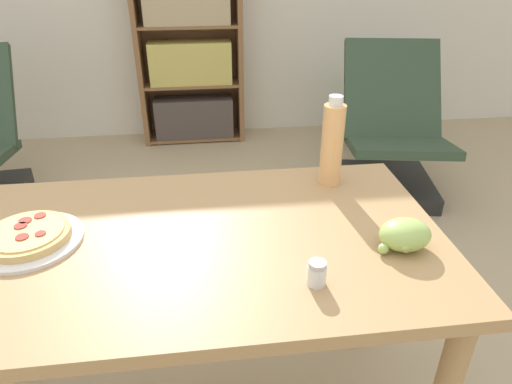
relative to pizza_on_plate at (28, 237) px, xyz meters
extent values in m
cube|color=tan|center=(0.37, -0.03, -0.03)|extent=(1.33, 0.72, 0.03)
cylinder|color=tan|center=(-0.24, 0.27, -0.41)|extent=(0.06, 0.06, 0.72)
cylinder|color=tan|center=(0.98, 0.27, -0.41)|extent=(0.06, 0.06, 0.72)
cylinder|color=white|center=(0.00, 0.00, -0.01)|extent=(0.26, 0.26, 0.01)
cylinder|color=#DBB26B|center=(0.00, 0.00, 0.01)|extent=(0.21, 0.21, 0.02)
cylinder|color=#EACC7A|center=(0.00, 0.00, 0.02)|extent=(0.18, 0.18, 0.00)
cylinder|color=#A83328|center=(0.04, -0.02, 0.02)|extent=(0.03, 0.03, 0.00)
cylinder|color=#A83328|center=(0.02, 0.07, 0.02)|extent=(0.03, 0.03, 0.00)
cylinder|color=#A83328|center=(0.00, -0.03, 0.02)|extent=(0.03, 0.03, 0.00)
cylinder|color=#A83328|center=(-0.02, 0.05, 0.02)|extent=(0.03, 0.03, 0.00)
cylinder|color=#A83328|center=(-0.02, 0.02, 0.02)|extent=(0.03, 0.03, 0.00)
ellipsoid|color=#A8CC66|center=(0.91, -0.14, 0.02)|extent=(0.12, 0.10, 0.08)
sphere|color=#A8CC66|center=(0.90, -0.12, 0.00)|extent=(0.02, 0.02, 0.02)
sphere|color=#A8CC66|center=(0.87, -0.13, 0.04)|extent=(0.02, 0.02, 0.02)
sphere|color=#A8CC66|center=(0.92, -0.14, 0.02)|extent=(0.03, 0.03, 0.03)
sphere|color=#A8CC66|center=(0.90, -0.17, 0.01)|extent=(0.02, 0.02, 0.02)
sphere|color=#A8CC66|center=(0.93, -0.12, 0.04)|extent=(0.02, 0.02, 0.02)
sphere|color=#A8CC66|center=(0.89, -0.13, 0.02)|extent=(0.02, 0.02, 0.02)
sphere|color=#A8CC66|center=(0.86, -0.13, 0.03)|extent=(0.02, 0.02, 0.02)
sphere|color=#A8CC66|center=(0.88, -0.11, 0.01)|extent=(0.03, 0.03, 0.03)
sphere|color=#A8CC66|center=(0.85, -0.16, 0.00)|extent=(0.03, 0.03, 0.03)
sphere|color=#A8CC66|center=(0.90, -0.12, 0.03)|extent=(0.03, 0.03, 0.03)
sphere|color=#A8CC66|center=(0.89, -0.17, 0.02)|extent=(0.03, 0.03, 0.03)
cylinder|color=#EFB270|center=(0.82, 0.21, 0.11)|extent=(0.06, 0.06, 0.25)
cylinder|color=white|center=(0.82, 0.21, 0.24)|extent=(0.04, 0.04, 0.03)
cylinder|color=white|center=(0.67, -0.24, 0.01)|extent=(0.04, 0.04, 0.05)
cylinder|color=#B7B7BC|center=(0.67, -0.24, 0.04)|extent=(0.04, 0.04, 0.01)
cube|color=black|center=(1.58, 1.43, -0.72)|extent=(0.62, 0.63, 0.10)
cube|color=#334733|center=(1.58, 1.35, -0.41)|extent=(0.66, 0.59, 0.14)
cube|color=#334733|center=(1.62, 1.65, -0.17)|extent=(0.64, 0.50, 0.55)
cube|color=brown|center=(0.02, 2.51, -0.12)|extent=(0.04, 0.28, 1.32)
cube|color=brown|center=(0.76, 2.51, -0.12)|extent=(0.04, 0.28, 1.32)
cube|color=brown|center=(0.39, 2.65, -0.12)|extent=(0.78, 0.01, 1.32)
cube|color=brown|center=(0.39, 2.51, -0.75)|extent=(0.70, 0.26, 0.02)
cube|color=#4C423D|center=(0.39, 2.49, -0.59)|extent=(0.60, 0.19, 0.31)
cube|color=brown|center=(0.39, 2.51, -0.33)|extent=(0.70, 0.26, 0.02)
cube|color=#CCBC5B|center=(0.39, 2.49, -0.17)|extent=(0.60, 0.19, 0.31)
cube|color=brown|center=(0.39, 2.51, 0.10)|extent=(0.70, 0.26, 0.02)
cube|color=tan|center=(0.39, 2.49, 0.26)|extent=(0.60, 0.19, 0.31)
cylinder|color=#70665B|center=(1.74, 2.24, -0.69)|extent=(0.31, 0.31, 0.17)
ellipsoid|color=#285B2D|center=(1.74, 2.24, -0.44)|extent=(0.40, 0.34, 0.46)
camera|label=1|loc=(0.44, -0.99, 0.64)|focal=32.00mm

